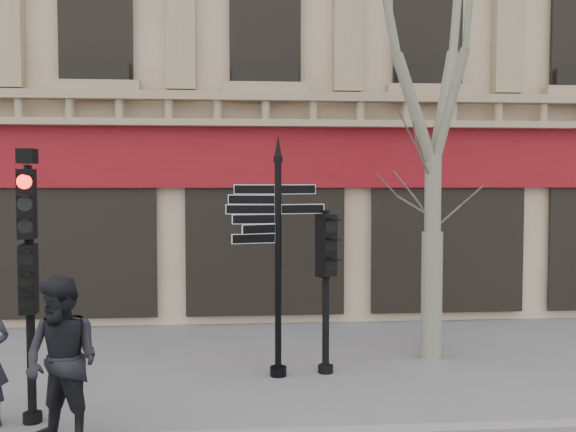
% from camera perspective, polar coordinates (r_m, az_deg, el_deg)
% --- Properties ---
extents(ground, '(80.00, 80.00, 0.00)m').
position_cam_1_polar(ground, '(9.34, -0.62, -16.14)').
color(ground, '#5D5D62').
rests_on(ground, ground).
extents(building, '(28.00, 15.52, 18.00)m').
position_cam_1_polar(building, '(22.10, -2.97, 18.55)').
color(building, tan).
rests_on(building, ground).
extents(fingerpost, '(1.66, 1.66, 3.81)m').
position_cam_1_polar(fingerpost, '(10.01, -0.89, 0.10)').
color(fingerpost, black).
rests_on(fingerpost, ground).
extents(traffic_signal_main, '(0.42, 0.32, 3.48)m').
position_cam_1_polar(traffic_signal_main, '(8.71, -22.03, -2.90)').
color(traffic_signal_main, black).
rests_on(traffic_signal_main, ground).
extents(traffic_signal_secondary, '(0.51, 0.44, 2.56)m').
position_cam_1_polar(traffic_signal_secondary, '(10.27, 3.39, -4.15)').
color(traffic_signal_secondary, black).
rests_on(traffic_signal_secondary, ground).
extents(plane_tree, '(3.22, 3.22, 8.55)m').
position_cam_1_polar(plane_tree, '(11.68, 12.94, 17.50)').
color(plane_tree, gray).
rests_on(plane_tree, ground).
extents(pedestrian_b, '(1.19, 1.10, 1.98)m').
position_cam_1_polar(pedestrian_b, '(8.04, -19.45, -12.10)').
color(pedestrian_b, black).
rests_on(pedestrian_b, ground).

